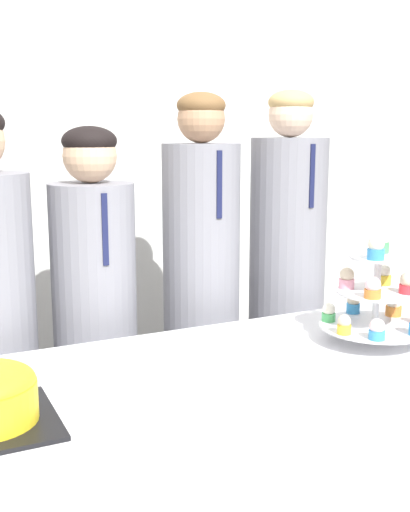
% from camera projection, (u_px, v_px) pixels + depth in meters
% --- Properties ---
extents(wall_back, '(9.00, 0.06, 2.70)m').
position_uv_depth(wall_back, '(76.00, 136.00, 2.66)').
color(wall_back, silver).
rests_on(wall_back, ground_plane).
extents(cake_knife, '(0.19, 0.17, 0.01)m').
position_uv_depth(cake_knife, '(113.00, 448.00, 1.22)').
color(cake_knife, silver).
rests_on(cake_knife, table).
extents(cupcake_stand, '(0.31, 0.31, 0.32)m').
position_uv_depth(cupcake_stand, '(378.00, 299.00, 1.81)').
color(cupcake_stand, silver).
rests_on(cupcake_stand, table).
extents(student_1, '(0.27, 0.28, 1.38)m').
position_uv_depth(student_1, '(96.00, 348.00, 2.13)').
color(student_1, gray).
rests_on(student_1, ground_plane).
extents(student_2, '(0.27, 0.27, 1.50)m').
position_uv_depth(student_2, '(201.00, 318.00, 2.29)').
color(student_2, gray).
rests_on(student_2, ground_plane).
extents(student_3, '(0.28, 0.29, 1.51)m').
position_uv_depth(student_3, '(286.00, 305.00, 2.44)').
color(student_3, gray).
rests_on(student_3, ground_plane).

